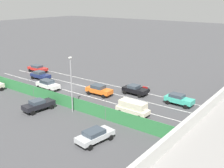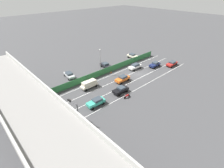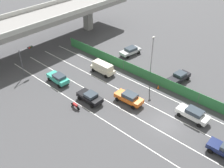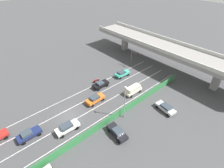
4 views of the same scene
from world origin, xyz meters
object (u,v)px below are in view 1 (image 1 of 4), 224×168
(car_taxi_orange, at_px, (99,90))
(car_van_cream, at_px, (133,107))
(motorcycle, at_px, (145,88))
(parked_sedan_dark, at_px, (38,105))
(car_sedan_white, at_px, (48,84))
(car_sedan_red, at_px, (38,68))
(car_sedan_black, at_px, (135,89))
(traffic_cone, at_px, (67,102))
(street_lamp, at_px, (71,80))
(car_taxi_teal, at_px, (179,99))
(parked_wagon_silver, at_px, (95,135))
(car_sedan_navy, at_px, (40,75))

(car_taxi_orange, xyz_separation_m, car_van_cream, (3.54, 8.95, 0.20))
(motorcycle, bearing_deg, parked_sedan_dark, -24.75)
(car_sedan_white, distance_m, car_van_cream, 18.01)
(car_sedan_red, bearing_deg, car_sedan_black, 90.72)
(motorcycle, height_order, traffic_cone, motorcycle)
(street_lamp, relative_size, traffic_cone, 11.76)
(car_sedan_red, distance_m, motorcycle, 25.40)
(car_taxi_teal, distance_m, street_lamp, 16.27)
(car_sedan_white, distance_m, car_taxi_teal, 22.54)
(parked_sedan_dark, xyz_separation_m, traffic_cone, (-4.11, 1.40, -0.59))
(car_van_cream, bearing_deg, car_taxi_orange, -111.58)
(car_van_cream, bearing_deg, car_sedan_red, -103.60)
(car_taxi_orange, height_order, car_taxi_teal, car_taxi_orange)
(car_taxi_orange, xyz_separation_m, traffic_cone, (6.18, -1.23, -0.63))
(motorcycle, relative_size, parked_wagon_silver, 0.41)
(car_sedan_white, height_order, traffic_cone, car_sedan_white)
(car_taxi_orange, bearing_deg, car_sedan_black, 129.69)
(car_sedan_navy, relative_size, traffic_cone, 6.36)
(car_taxi_teal, bearing_deg, car_sedan_black, -90.06)
(motorcycle, relative_size, street_lamp, 0.25)
(car_sedan_navy, relative_size, street_lamp, 0.54)
(car_van_cream, bearing_deg, car_sedan_black, -149.35)
(car_sedan_black, bearing_deg, car_taxi_teal, 89.94)
(car_sedan_black, bearing_deg, parked_wagon_silver, 17.52)
(car_sedan_black, distance_m, car_van_cream, 8.55)
(car_sedan_navy, height_order, parked_wagon_silver, car_sedan_navy)
(car_sedan_red, relative_size, car_taxi_teal, 1.09)
(car_taxi_orange, height_order, street_lamp, street_lamp)
(car_sedan_black, bearing_deg, parked_sedan_dark, -27.12)
(motorcycle, relative_size, traffic_cone, 2.89)
(car_sedan_white, bearing_deg, traffic_cone, 68.77)
(car_taxi_orange, relative_size, car_sedan_black, 1.08)
(car_van_cream, relative_size, parked_wagon_silver, 0.99)
(car_taxi_orange, bearing_deg, car_sedan_red, -99.85)
(motorcycle, distance_m, street_lamp, 15.19)
(car_sedan_black, distance_m, car_taxi_teal, 7.80)
(car_sedan_white, relative_size, motorcycle, 2.41)
(car_taxi_orange, bearing_deg, car_sedan_white, -70.85)
(car_taxi_teal, height_order, traffic_cone, car_taxi_teal)
(car_sedan_black, bearing_deg, car_taxi_orange, -50.31)
(parked_wagon_silver, xyz_separation_m, traffic_cone, (-6.22, -10.94, -0.56))
(parked_sedan_dark, relative_size, parked_wagon_silver, 1.00)
(car_sedan_black, relative_size, street_lamp, 0.54)
(car_taxi_orange, bearing_deg, car_taxi_teal, 107.07)
(car_sedan_black, bearing_deg, traffic_cone, -30.22)
(car_taxi_orange, distance_m, traffic_cone, 6.33)
(car_sedan_black, xyz_separation_m, parked_sedan_dark, (14.11, -7.23, 0.02))
(car_sedan_red, height_order, parked_sedan_dark, parked_sedan_dark)
(car_sedan_white, xyz_separation_m, traffic_cone, (3.04, 7.82, -0.63))
(car_taxi_teal, relative_size, traffic_cone, 6.45)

